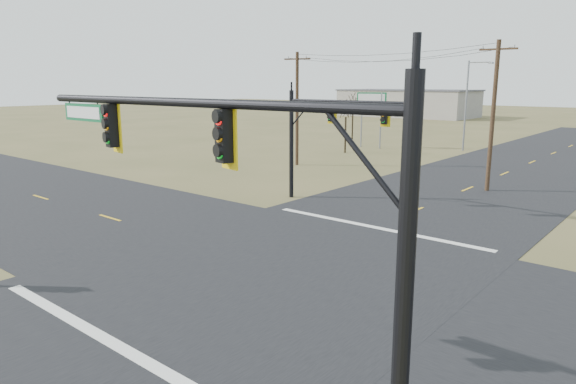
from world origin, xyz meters
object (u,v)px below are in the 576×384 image
(mast_arm_near, at_px, (239,177))
(bare_tree_b, at_px, (353,100))
(mast_arm_far, at_px, (332,123))
(utility_pole_near, at_px, (493,115))
(bare_tree_a, at_px, (346,108))
(streetlight_c, at_px, (468,101))
(utility_pole_far, at_px, (297,107))
(highway_sign, at_px, (371,109))

(mast_arm_near, height_order, bare_tree_b, mast_arm_near)
(mast_arm_near, distance_m, mast_arm_far, 20.57)
(mast_arm_far, relative_size, bare_tree_b, 1.40)
(utility_pole_near, bearing_deg, bare_tree_a, 150.77)
(mast_arm_far, xyz_separation_m, streetlight_c, (-3.15, 29.60, 0.44))
(mast_arm_near, relative_size, bare_tree_b, 1.69)
(mast_arm_far, height_order, utility_pole_far, utility_pole_far)
(utility_pole_near, distance_m, highway_sign, 24.11)
(bare_tree_a, xyz_separation_m, bare_tree_b, (-6.00, 10.73, 0.43))
(mast_arm_far, bearing_deg, bare_tree_a, 104.48)
(streetlight_c, bearing_deg, utility_pole_far, -89.55)
(utility_pole_far, relative_size, bare_tree_a, 1.68)
(mast_arm_near, bearing_deg, mast_arm_far, 131.95)
(utility_pole_far, relative_size, bare_tree_b, 1.55)
(mast_arm_near, xyz_separation_m, utility_pole_near, (-4.28, 27.86, -0.22))
(mast_arm_far, relative_size, utility_pole_far, 0.90)
(utility_pole_far, bearing_deg, streetlight_c, 67.47)
(streetlight_c, distance_m, bare_tree_a, 13.14)
(mast_arm_near, distance_m, highway_sign, 49.01)
(mast_arm_far, xyz_separation_m, bare_tree_a, (-12.30, 20.19, -0.26))
(streetlight_c, xyz_separation_m, bare_tree_a, (-9.15, -9.41, -0.70))
(mast_arm_far, relative_size, bare_tree_a, 1.52)
(mast_arm_far, distance_m, utility_pole_near, 11.62)
(mast_arm_far, bearing_deg, mast_arm_near, -77.15)
(utility_pole_near, distance_m, utility_pole_far, 16.97)
(mast_arm_near, relative_size, utility_pole_near, 1.08)
(utility_pole_far, relative_size, streetlight_c, 1.03)
(mast_arm_near, distance_m, bare_tree_b, 56.49)
(utility_pole_near, bearing_deg, utility_pole_far, 178.18)
(utility_pole_far, bearing_deg, mast_arm_far, -43.65)
(mast_arm_far, bearing_deg, streetlight_c, 79.21)
(highway_sign, xyz_separation_m, bare_tree_b, (-5.82, 5.34, 0.69))
(utility_pole_near, distance_m, bare_tree_b, 31.99)
(mast_arm_near, height_order, highway_sign, mast_arm_near)
(mast_arm_far, bearing_deg, bare_tree_b, 103.75)
(utility_pole_far, bearing_deg, bare_tree_a, 97.35)
(bare_tree_a, bearing_deg, bare_tree_b, 119.20)
(streetlight_c, relative_size, bare_tree_b, 1.50)
(mast_arm_far, relative_size, streetlight_c, 0.93)
(streetlight_c, height_order, bare_tree_b, streetlight_c)
(utility_pole_far, xyz_separation_m, streetlight_c, (7.91, 19.06, 0.24))
(mast_arm_near, distance_m, utility_pole_near, 28.19)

